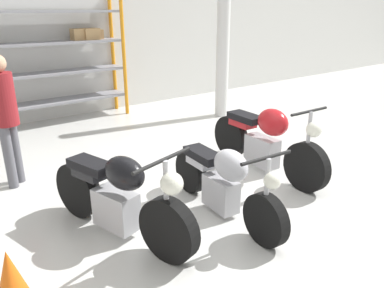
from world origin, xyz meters
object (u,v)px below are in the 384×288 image
Objects in this scene: motorcycle_red at (265,140)px; traffic_cone at (11,280)px; person_browsing at (5,111)px; motorcycle_black at (119,197)px; motorcycle_silver at (223,181)px; shelving_rack at (44,57)px.

motorcycle_red reaches higher than traffic_cone.
traffic_cone is at bearing 117.86° from person_browsing.
motorcycle_black is at bearing -82.31° from motorcycle_red.
motorcycle_red is (1.31, 0.57, 0.06)m from motorcycle_silver.
shelving_rack is 1.80× the size of motorcycle_silver.
motorcycle_black is 3.64× the size of traffic_cone.
person_browsing is at bearing -179.18° from motorcycle_black.
person_browsing is 2.62m from traffic_cone.
person_browsing is (-0.59, 2.00, 0.60)m from motorcycle_black.
motorcycle_black is (-0.75, -4.69, -0.93)m from shelving_rack.
shelving_rack is 1.79× the size of motorcycle_black.
shelving_rack is 2.01× the size of person_browsing.
motorcycle_black is at bearing -101.44° from motorcycle_silver.
shelving_rack is at bearing -75.12° from person_browsing.
person_browsing is at bearing 76.50° from traffic_cone.
motorcycle_red is (1.73, -4.45, -0.90)m from shelving_rack.
motorcycle_silver is at bearing 168.34° from person_browsing.
motorcycle_red is 3.58m from person_browsing.
shelving_rack is 6.52× the size of traffic_cone.
motorcycle_silver is 2.34m from traffic_cone.
shelving_rack is 1.62× the size of motorcycle_red.
motorcycle_red is 3.72m from traffic_cone.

